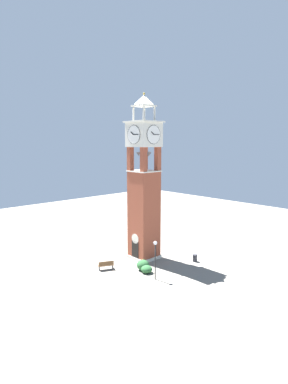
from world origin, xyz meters
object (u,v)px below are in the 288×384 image
Objects in this scene: clock_tower at (144,190)px; park_bench at (106,265)px; trash_bin at (195,258)px; lamp_post at (155,253)px.

park_bench is (-0.12, -5.34, -7.37)m from clock_tower.
clock_tower reaches higher than trash_bin.
park_bench is 6.02m from lamp_post.
clock_tower is 8.00m from lamp_post.
clock_tower is 9.46m from trash_bin.
clock_tower reaches higher than park_bench.
park_bench is 9.96m from trash_bin.
trash_bin is at bearing 93.06° from lamp_post.
lamp_post is (5.23, 2.03, 2.18)m from park_bench.
clock_tower is 4.81× the size of lamp_post.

